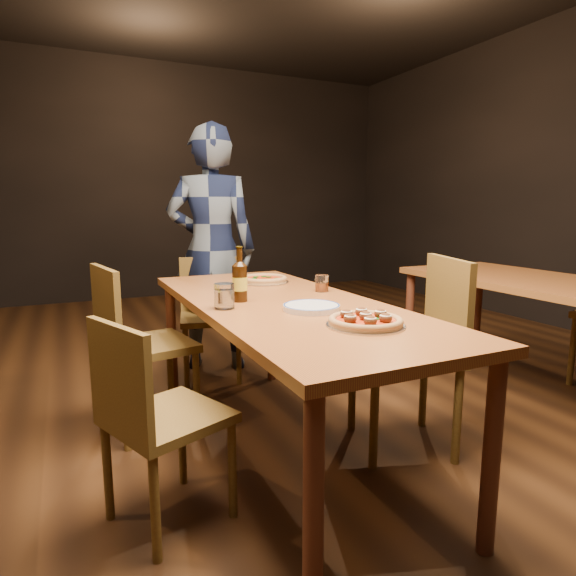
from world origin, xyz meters
name	(u,v)px	position (x,y,z in m)	size (l,w,h in m)	color
ground	(284,450)	(0.00, 0.00, 0.00)	(9.00, 9.00, 0.00)	black
room_shell	(283,49)	(0.00, 0.00, 1.86)	(9.00, 9.00, 9.00)	black
table_main	(283,316)	(0.00, 0.00, 0.68)	(0.80, 2.00, 0.75)	maroon
table_right	(563,295)	(1.70, -0.20, 0.68)	(0.80, 2.00, 0.75)	maroon
chair_main_nw	(168,415)	(-0.61, -0.29, 0.42)	(0.39, 0.39, 0.84)	#563916
chair_main_sw	(148,344)	(-0.54, 0.54, 0.47)	(0.44, 0.44, 0.93)	#563916
chair_main_e	(403,350)	(0.55, -0.20, 0.49)	(0.46, 0.46, 0.99)	#563916
chair_end	(211,317)	(-0.03, 1.15, 0.43)	(0.41, 0.41, 0.87)	#563916
pizza_meatball	(366,321)	(0.08, -0.56, 0.77)	(0.29, 0.29, 0.05)	#B7B7BF
pizza_margherita	(264,279)	(0.13, 0.56, 0.77)	(0.29, 0.29, 0.04)	#B7B7BF
plate_stack	(311,307)	(0.03, -0.23, 0.76)	(0.24, 0.24, 0.02)	white
beer_bottle	(240,282)	(-0.19, 0.08, 0.84)	(0.07, 0.07, 0.25)	black
water_glass	(224,296)	(-0.30, -0.04, 0.80)	(0.09, 0.09, 0.11)	white
amber_glass	(322,283)	(0.29, 0.15, 0.79)	(0.07, 0.07, 0.09)	#A84B13
diner	(212,250)	(0.06, 1.38, 0.88)	(0.64, 0.42, 1.76)	black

